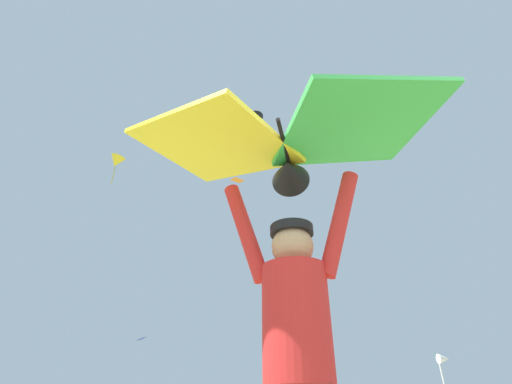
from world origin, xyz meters
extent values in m
cylinder|color=red|center=(-0.21, -0.07, 1.10)|extent=(0.43, 0.43, 0.56)
sphere|color=tan|center=(-0.21, -0.07, 1.49)|extent=(0.23, 0.23, 0.23)
cylinder|color=black|center=(-0.21, -0.07, 1.59)|extent=(0.30, 0.30, 0.05)
cylinder|color=red|center=(0.04, -0.15, 1.61)|extent=(0.29, 0.17, 0.62)
cylinder|color=red|center=(-0.47, 0.01, 1.61)|extent=(0.29, 0.17, 0.62)
cylinder|color=black|center=(-0.21, -0.07, 2.08)|extent=(0.25, 0.73, 0.02)
cube|color=green|center=(0.18, -0.31, 2.18)|extent=(0.98, 0.87, 0.22)
cube|color=yellow|center=(-0.68, -0.04, 2.18)|extent=(1.16, 1.15, 0.22)
cone|color=black|center=(-0.21, -0.07, 1.98)|extent=(0.29, 0.26, 0.24)
pyramid|color=orange|center=(-0.02, 19.55, 14.14)|extent=(0.97, 0.96, 0.30)
pyramid|color=white|center=(7.80, 16.27, 15.95)|extent=(0.72, 0.78, 0.40)
pyramid|color=blue|center=(-7.13, 30.64, 5.58)|extent=(0.71, 0.76, 0.38)
cone|color=black|center=(0.43, 10.56, 11.27)|extent=(1.64, 1.46, 1.28)
cylinder|color=black|center=(0.43, 10.56, 10.06)|extent=(0.05, 0.05, 1.57)
pyramid|color=#DB2393|center=(0.20, 16.10, 14.43)|extent=(0.96, 0.93, 0.37)
cone|color=yellow|center=(-6.11, 13.61, 11.17)|extent=(0.94, 0.94, 0.84)
cylinder|color=#A4921C|center=(-6.11, 13.61, 10.40)|extent=(0.03, 0.03, 1.00)
pyramid|color=red|center=(6.82, 33.32, 6.52)|extent=(0.82, 0.84, 0.28)
cone|color=white|center=(5.12, 8.05, 1.83)|extent=(0.28, 0.24, 0.24)
camera|label=1|loc=(-0.57, -1.97, 0.73)|focal=26.25mm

